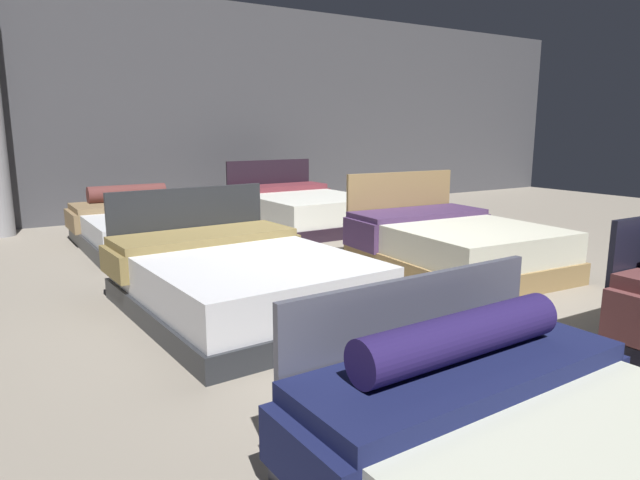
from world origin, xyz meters
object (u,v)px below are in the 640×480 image
object	(u,v)px
bed_2	(239,280)
bed_3	(452,246)
bed_4	(144,227)
bed_5	(301,210)
bed_0	(579,474)

from	to	relation	value
bed_2	bed_3	world-z (taller)	bed_3
bed_4	bed_2	bearing A→B (deg)	-91.23
bed_4	bed_5	bearing A→B (deg)	1.27
bed_2	bed_5	xyz separation A→B (m)	(2.34, 3.06, 0.01)
bed_2	bed_0	bearing A→B (deg)	-92.67
bed_0	bed_3	distance (m)	3.80
bed_0	bed_5	distance (m)	6.44
bed_5	bed_0	bearing A→B (deg)	-112.19
bed_0	bed_2	bearing A→B (deg)	88.78
bed_3	bed_2	bearing A→B (deg)	-175.69
bed_0	bed_5	world-z (taller)	bed_5
bed_5	bed_4	bearing A→B (deg)	-179.49
bed_0	bed_5	xyz separation A→B (m)	(2.31, 6.01, 0.05)
bed_4	bed_5	world-z (taller)	bed_5
bed_3	bed_5	bearing A→B (deg)	94.24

